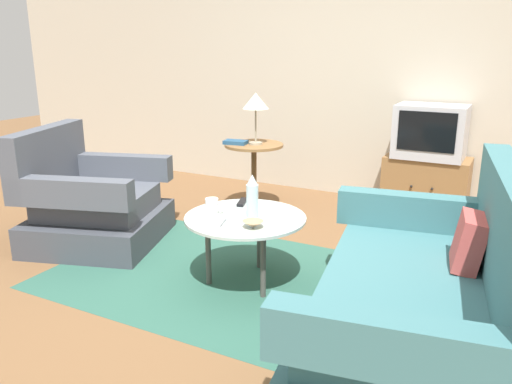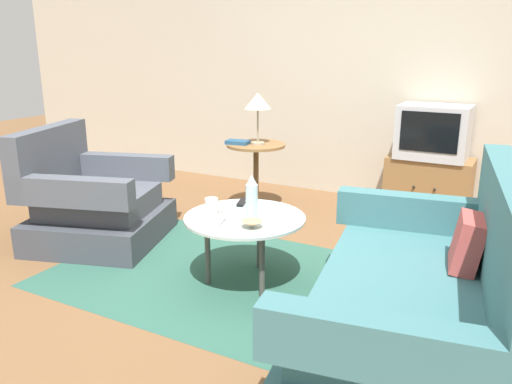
{
  "view_description": "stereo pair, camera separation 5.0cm",
  "coord_description": "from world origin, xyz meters",
  "px_view_note": "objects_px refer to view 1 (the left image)",
  "views": [
    {
      "loc": [
        1.62,
        -2.69,
        1.53
      ],
      "look_at": [
        0.06,
        0.3,
        0.55
      ],
      "focal_mm": 35.93,
      "sensor_mm": 36.0,
      "label": 1
    },
    {
      "loc": [
        1.66,
        -2.66,
        1.53
      ],
      "look_at": [
        0.06,
        0.3,
        0.55
      ],
      "focal_mm": 35.93,
      "sensor_mm": 36.0,
      "label": 2
    }
  ],
  "objects_px": {
    "couch": "(422,304)",
    "vase": "(252,197)",
    "tv_stand": "(426,185)",
    "bowl": "(253,224)",
    "table_lamp": "(256,103)",
    "side_table": "(254,162)",
    "mug": "(212,206)",
    "coffee_table": "(245,222)",
    "armchair": "(91,205)",
    "tv_remote_dark": "(242,202)",
    "book": "(236,142)",
    "television": "(431,131)",
    "tv_remote_silver": "(220,222)"
  },
  "relations": [
    {
      "from": "couch",
      "to": "vase",
      "type": "xyz_separation_m",
      "value": [
        -1.14,
        0.39,
        0.29
      ]
    },
    {
      "from": "tv_stand",
      "to": "bowl",
      "type": "height_order",
      "value": "tv_stand"
    },
    {
      "from": "table_lamp",
      "to": "side_table",
      "type": "bearing_deg",
      "value": 149.22
    },
    {
      "from": "side_table",
      "to": "bowl",
      "type": "bearing_deg",
      "value": -62.38
    },
    {
      "from": "table_lamp",
      "to": "mug",
      "type": "xyz_separation_m",
      "value": [
        0.41,
        -1.41,
        -0.52
      ]
    },
    {
      "from": "couch",
      "to": "coffee_table",
      "type": "relative_size",
      "value": 2.33
    },
    {
      "from": "couch",
      "to": "coffee_table",
      "type": "bearing_deg",
      "value": 63.9
    },
    {
      "from": "vase",
      "to": "bowl",
      "type": "xyz_separation_m",
      "value": [
        0.1,
        -0.18,
        -0.11
      ]
    },
    {
      "from": "coffee_table",
      "to": "bowl",
      "type": "height_order",
      "value": "bowl"
    },
    {
      "from": "coffee_table",
      "to": "side_table",
      "type": "distance_m",
      "value": 1.55
    },
    {
      "from": "armchair",
      "to": "tv_remote_dark",
      "type": "height_order",
      "value": "armchair"
    },
    {
      "from": "armchair",
      "to": "bowl",
      "type": "xyz_separation_m",
      "value": [
        1.58,
        -0.24,
        0.18
      ]
    },
    {
      "from": "coffee_table",
      "to": "side_table",
      "type": "relative_size",
      "value": 1.23
    },
    {
      "from": "couch",
      "to": "side_table",
      "type": "height_order",
      "value": "couch"
    },
    {
      "from": "tv_stand",
      "to": "bowl",
      "type": "xyz_separation_m",
      "value": [
        -0.64,
        -2.23,
        0.21
      ]
    },
    {
      "from": "armchair",
      "to": "vase",
      "type": "distance_m",
      "value": 1.51
    },
    {
      "from": "tv_stand",
      "to": "book",
      "type": "relative_size",
      "value": 3.33
    },
    {
      "from": "side_table",
      "to": "television",
      "type": "height_order",
      "value": "television"
    },
    {
      "from": "mug",
      "to": "side_table",
      "type": "bearing_deg",
      "value": 107.22
    },
    {
      "from": "armchair",
      "to": "mug",
      "type": "distance_m",
      "value": 1.23
    },
    {
      "from": "vase",
      "to": "bowl",
      "type": "bearing_deg",
      "value": -60.72
    },
    {
      "from": "couch",
      "to": "table_lamp",
      "type": "relative_size",
      "value": 3.92
    },
    {
      "from": "tv_remote_dark",
      "to": "coffee_table",
      "type": "bearing_deg",
      "value": -164.44
    },
    {
      "from": "book",
      "to": "table_lamp",
      "type": "bearing_deg",
      "value": 14.71
    },
    {
      "from": "tv_remote_dark",
      "to": "book",
      "type": "bearing_deg",
      "value": 14.55
    },
    {
      "from": "mug",
      "to": "tv_remote_dark",
      "type": "height_order",
      "value": "mug"
    },
    {
      "from": "television",
      "to": "table_lamp",
      "type": "bearing_deg",
      "value": -154.27
    },
    {
      "from": "coffee_table",
      "to": "table_lamp",
      "type": "bearing_deg",
      "value": 115.01
    },
    {
      "from": "couch",
      "to": "bowl",
      "type": "xyz_separation_m",
      "value": [
        -1.04,
        0.21,
        0.18
      ]
    },
    {
      "from": "mug",
      "to": "bowl",
      "type": "xyz_separation_m",
      "value": [
        0.37,
        -0.13,
        -0.03
      ]
    },
    {
      "from": "coffee_table",
      "to": "bowl",
      "type": "bearing_deg",
      "value": -48.03
    },
    {
      "from": "coffee_table",
      "to": "tv_remote_dark",
      "type": "relative_size",
      "value": 4.56
    },
    {
      "from": "couch",
      "to": "tv_remote_silver",
      "type": "bearing_deg",
      "value": 73.28
    },
    {
      "from": "couch",
      "to": "tv_remote_dark",
      "type": "relative_size",
      "value": 10.61
    },
    {
      "from": "television",
      "to": "tv_stand",
      "type": "bearing_deg",
      "value": 90.0
    },
    {
      "from": "bowl",
      "to": "book",
      "type": "height_order",
      "value": "book"
    },
    {
      "from": "table_lamp",
      "to": "bowl",
      "type": "relative_size",
      "value": 3.54
    },
    {
      "from": "table_lamp",
      "to": "bowl",
      "type": "bearing_deg",
      "value": -62.92
    },
    {
      "from": "table_lamp",
      "to": "vase",
      "type": "bearing_deg",
      "value": -63.21
    },
    {
      "from": "coffee_table",
      "to": "table_lamp",
      "type": "relative_size",
      "value": 1.68
    },
    {
      "from": "tv_remote_silver",
      "to": "couch",
      "type": "bearing_deg",
      "value": 66.55
    },
    {
      "from": "vase",
      "to": "book",
      "type": "relative_size",
      "value": 1.24
    },
    {
      "from": "side_table",
      "to": "mug",
      "type": "relative_size",
      "value": 4.68
    },
    {
      "from": "tv_stand",
      "to": "tv_remote_dark",
      "type": "height_order",
      "value": "tv_stand"
    },
    {
      "from": "coffee_table",
      "to": "mug",
      "type": "height_order",
      "value": "mug"
    },
    {
      "from": "side_table",
      "to": "mug",
      "type": "xyz_separation_m",
      "value": [
        0.44,
        -1.42,
        0.04
      ]
    },
    {
      "from": "coffee_table",
      "to": "bowl",
      "type": "xyz_separation_m",
      "value": [
        0.14,
        -0.16,
        0.06
      ]
    },
    {
      "from": "couch",
      "to": "bowl",
      "type": "distance_m",
      "value": 1.08
    },
    {
      "from": "armchair",
      "to": "couch",
      "type": "relative_size",
      "value": 0.65
    },
    {
      "from": "mug",
      "to": "book",
      "type": "relative_size",
      "value": 0.61
    }
  ]
}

